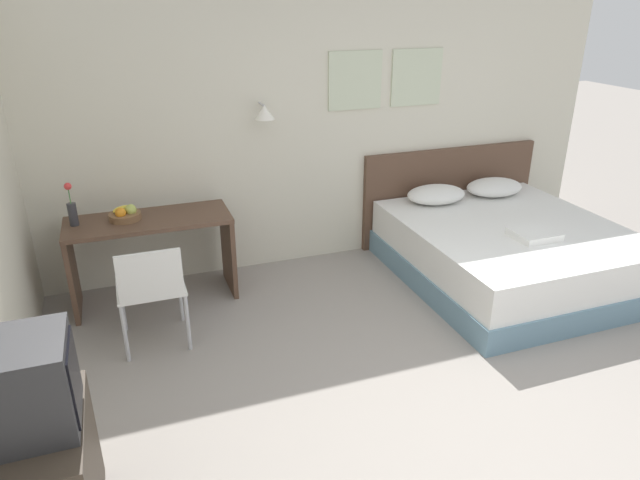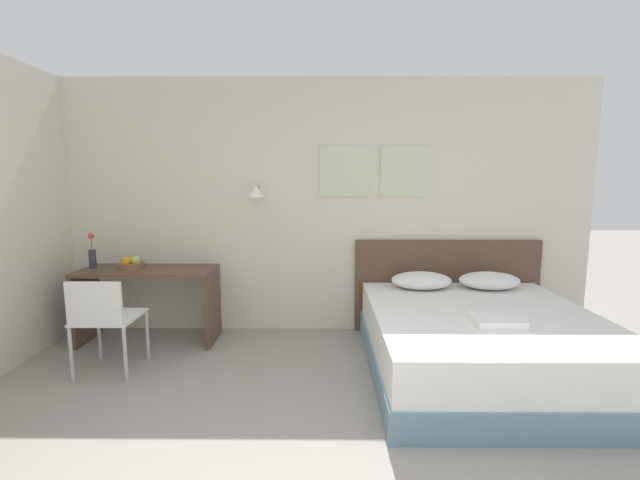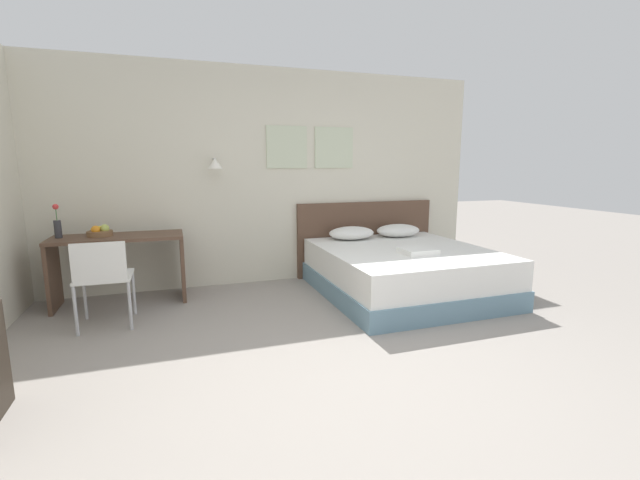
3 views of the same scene
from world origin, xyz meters
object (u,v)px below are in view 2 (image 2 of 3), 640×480
object	(u,v)px
folded_towel_near_foot	(496,320)
desk	(148,290)
flower_vase	(92,255)
desk_chair	(103,316)
pillow_right	(489,280)
fruit_bowl	(131,264)
headboard	(446,286)
pillow_left	(421,280)
bed	(481,343)

from	to	relation	value
folded_towel_near_foot	desk	bearing A→B (deg)	161.58
flower_vase	desk_chair	bearing A→B (deg)	-58.17
flower_vase	pillow_right	bearing A→B (deg)	0.07
folded_towel_near_foot	fruit_bowl	world-z (taller)	fruit_bowl
headboard	folded_towel_near_foot	distance (m)	1.35
fruit_bowl	folded_towel_near_foot	bearing A→B (deg)	-18.09
flower_vase	desk	bearing A→B (deg)	-4.13
pillow_left	desk_chair	distance (m)	2.90
pillow_left	desk_chair	size ratio (longest dim) A/B	0.72
folded_towel_near_foot	pillow_right	bearing A→B (deg)	71.58
headboard	fruit_bowl	xyz separation A→B (m)	(-3.23, -0.30, 0.29)
desk	flower_vase	size ratio (longest dim) A/B	3.75
desk	folded_towel_near_foot	bearing A→B (deg)	-18.42
bed	desk_chair	xyz separation A→B (m)	(-3.12, -0.04, 0.24)
desk	desk_chair	world-z (taller)	desk_chair
folded_towel_near_foot	bed	bearing A→B (deg)	87.15
pillow_right	headboard	bearing A→B (deg)	139.39
desk	desk_chair	bearing A→B (deg)	-94.95
fruit_bowl	flower_vase	world-z (taller)	flower_vase
bed	pillow_left	world-z (taller)	pillow_left
pillow_left	flower_vase	xyz separation A→B (m)	(-3.28, -0.01, 0.25)
pillow_left	desk	bearing A→B (deg)	-179.05
headboard	folded_towel_near_foot	world-z (taller)	headboard
pillow_left	fruit_bowl	distance (m)	2.90
bed	fruit_bowl	bearing A→B (deg)	167.00
bed	folded_towel_near_foot	distance (m)	0.43
folded_towel_near_foot	flower_vase	bearing A→B (deg)	163.69
fruit_bowl	desk_chair	bearing A→B (deg)	-82.29
headboard	desk	bearing A→B (deg)	-173.76
pillow_right	flower_vase	size ratio (longest dim) A/B	1.70
bed	flower_vase	xyz separation A→B (m)	(-3.62, 0.75, 0.61)
headboard	folded_towel_near_foot	bearing A→B (deg)	-90.64
pillow_left	pillow_right	world-z (taller)	same
fruit_bowl	desk	bearing A→B (deg)	-12.02
pillow_right	desk	bearing A→B (deg)	-179.24
headboard	pillow_left	bearing A→B (deg)	-139.39
desk	desk_chair	size ratio (longest dim) A/B	1.60
desk	fruit_bowl	xyz separation A→B (m)	(-0.17, 0.04, 0.26)
bed	pillow_left	size ratio (longest dim) A/B	3.41
bed	desk_chair	world-z (taller)	desk_chair
fruit_bowl	flower_vase	bearing A→B (deg)	179.46
flower_vase	folded_towel_near_foot	bearing A→B (deg)	-16.31
pillow_right	desk	size ratio (longest dim) A/B	0.45
desk_chair	fruit_bowl	size ratio (longest dim) A/B	3.25
headboard	desk_chair	size ratio (longest dim) A/B	2.37
bed	desk_chair	bearing A→B (deg)	-179.20
pillow_right	desk_chair	distance (m)	3.55
bed	flower_vase	distance (m)	3.74
bed	pillow_left	distance (m)	0.90
headboard	pillow_right	xyz separation A→B (m)	(0.34, -0.29, 0.13)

